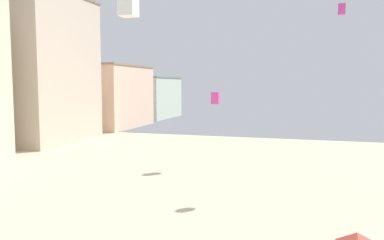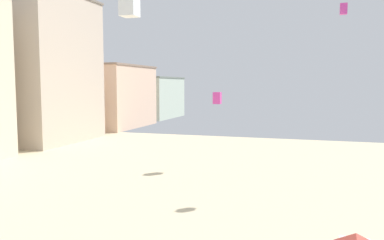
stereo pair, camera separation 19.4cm
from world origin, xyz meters
name	(u,v)px [view 2 (the right image)]	position (x,y,z in m)	size (l,w,h in m)	color
boardwalk_hotel_mid	(25,69)	(-29.04, 48.01, 10.02)	(17.09, 14.75, 20.03)	#C6B29E
boardwalk_hotel_far	(98,96)	(-29.04, 67.15, 5.74)	(17.43, 16.90, 11.46)	beige
boardwalk_hotel_distant	(143,97)	(-29.04, 87.61, 4.83)	(15.69, 17.21, 9.66)	#B7C6B2
kite_magenta_box	(217,98)	(1.05, 38.78, 6.63)	(0.72, 0.72, 1.13)	#DB3D9E
kite_white_box	(129,3)	(-2.32, 27.16, 13.42)	(1.12, 1.12, 1.75)	white
kite_magenta_box_2	(344,9)	(11.88, 35.63, 13.79)	(0.53, 0.53, 0.83)	#DB3D9E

